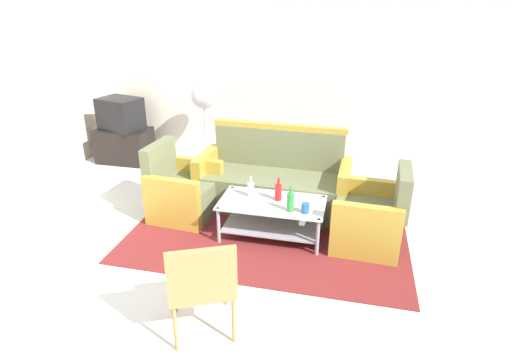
% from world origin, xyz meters
% --- Properties ---
extents(ground_plane, '(14.00, 14.00, 0.00)m').
position_xyz_m(ground_plane, '(0.00, 0.00, 0.00)').
color(ground_plane, white).
extents(wall_back, '(6.52, 0.12, 2.80)m').
position_xyz_m(wall_back, '(0.00, 3.06, 1.40)').
color(wall_back, silver).
rests_on(wall_back, ground).
extents(rug, '(2.95, 2.02, 0.01)m').
position_xyz_m(rug, '(0.08, 0.96, 0.01)').
color(rug, maroon).
rests_on(rug, ground).
extents(couch, '(1.82, 0.80, 0.96)m').
position_xyz_m(couch, '(0.01, 1.57, 0.32)').
color(couch, '#6B704C').
rests_on(couch, rug).
extents(armchair_left, '(0.75, 0.81, 0.85)m').
position_xyz_m(armchair_left, '(-0.98, 1.10, 0.29)').
color(armchair_left, '#6B704C').
rests_on(armchair_left, rug).
extents(armchair_right, '(0.73, 0.79, 0.85)m').
position_xyz_m(armchair_right, '(1.14, 0.94, 0.29)').
color(armchair_right, '#6B704C').
rests_on(armchair_right, rug).
extents(coffee_table, '(1.10, 0.60, 0.40)m').
position_xyz_m(coffee_table, '(0.13, 0.85, 0.27)').
color(coffee_table, silver).
rests_on(coffee_table, rug).
extents(bottle_clear, '(0.07, 0.07, 0.22)m').
position_xyz_m(bottle_clear, '(-0.12, 0.94, 0.49)').
color(bottle_clear, silver).
rests_on(bottle_clear, coffee_table).
extents(bottle_red, '(0.07, 0.07, 0.25)m').
position_xyz_m(bottle_red, '(0.18, 0.91, 0.50)').
color(bottle_red, red).
rests_on(bottle_red, coffee_table).
extents(bottle_green, '(0.07, 0.07, 0.27)m').
position_xyz_m(bottle_green, '(0.35, 0.70, 0.51)').
color(bottle_green, '#2D8C38').
rests_on(bottle_green, coffee_table).
extents(cup, '(0.08, 0.08, 0.10)m').
position_xyz_m(cup, '(0.50, 0.69, 0.46)').
color(cup, '#2659A5').
rests_on(cup, coffee_table).
extents(tv_stand, '(0.80, 0.50, 0.52)m').
position_xyz_m(tv_stand, '(-2.55, 2.55, 0.26)').
color(tv_stand, black).
rests_on(tv_stand, ground).
extents(television, '(0.69, 0.58, 0.48)m').
position_xyz_m(television, '(-2.54, 2.55, 0.76)').
color(television, black).
rests_on(television, tv_stand).
extents(pedestal_fan, '(0.36, 0.36, 1.27)m').
position_xyz_m(pedestal_fan, '(-1.22, 2.60, 1.01)').
color(pedestal_fan, '#2D2D33').
rests_on(pedestal_fan, ground).
extents(wicker_chair, '(0.64, 0.64, 0.84)m').
position_xyz_m(wicker_chair, '(-0.08, -0.68, 0.49)').
color(wicker_chair, '#AD844C').
rests_on(wicker_chair, ground).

